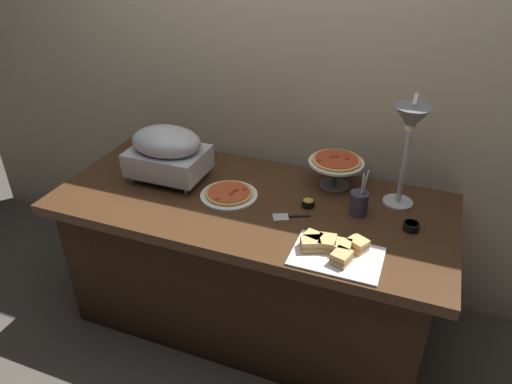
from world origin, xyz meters
TOP-DOWN VIEW (x-y plane):
  - ground_plane at (0.00, 0.00)m, footprint 8.00×8.00m
  - back_wall at (0.00, 0.50)m, footprint 4.40×0.04m
  - buffet_table at (0.00, 0.00)m, footprint 1.90×0.84m
  - chafing_dish at (-0.47, 0.05)m, footprint 0.38×0.28m
  - heat_lamp at (0.66, 0.10)m, footprint 0.15×0.29m
  - pizza_plate_front at (-0.11, -0.01)m, footprint 0.28×0.28m
  - pizza_plate_center at (0.34, 0.28)m, footprint 0.27×0.27m
  - sandwich_platter at (0.47, -0.27)m, footprint 0.36×0.24m
  - sauce_cup_near at (0.74, 0.02)m, footprint 0.07×0.07m
  - sauce_cup_far at (0.27, 0.04)m, footprint 0.06×0.06m
  - utensil_holder at (0.50, 0.07)m, footprint 0.08×0.08m
  - serving_spatula at (0.22, -0.08)m, footprint 0.17×0.10m

SIDE VIEW (x-z plane):
  - ground_plane at x=0.00m, z-range 0.00..0.00m
  - buffet_table at x=0.00m, z-range 0.01..0.77m
  - serving_spatula at x=0.22m, z-range 0.76..0.77m
  - pizza_plate_front at x=-0.11m, z-range 0.76..0.79m
  - sauce_cup_far at x=0.27m, z-range 0.76..0.80m
  - sauce_cup_near at x=0.74m, z-range 0.76..0.80m
  - sandwich_platter at x=0.47m, z-range 0.75..0.81m
  - utensil_holder at x=0.50m, z-range 0.70..0.93m
  - pizza_plate_center at x=0.34m, z-range 0.81..0.96m
  - chafing_dish at x=-0.47m, z-range 0.78..1.06m
  - heat_lamp at x=0.66m, z-range 0.91..1.46m
  - back_wall at x=0.00m, z-range 0.00..2.40m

